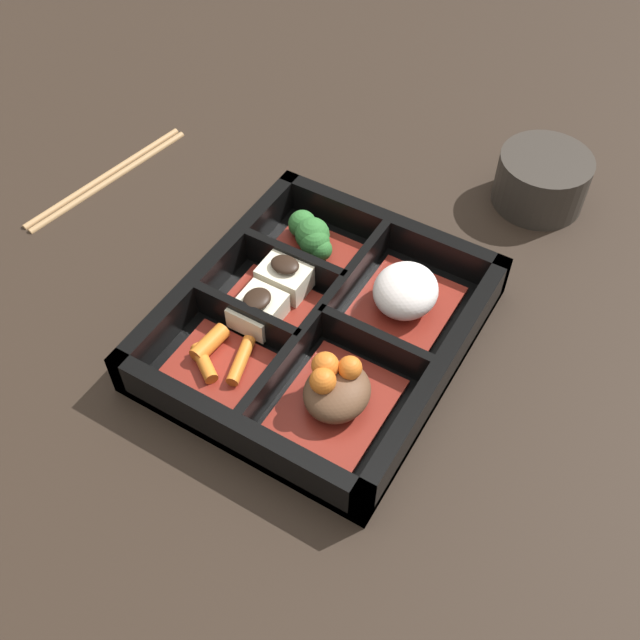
% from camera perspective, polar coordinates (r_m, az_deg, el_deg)
% --- Properties ---
extents(ground_plane, '(3.00, 3.00, 0.00)m').
position_cam_1_polar(ground_plane, '(0.64, 0.00, -1.42)').
color(ground_plane, black).
extents(bento_base, '(0.26, 0.23, 0.01)m').
position_cam_1_polar(bento_base, '(0.64, 0.00, -1.14)').
color(bento_base, black).
rests_on(bento_base, ground_plane).
extents(bento_rim, '(0.26, 0.23, 0.04)m').
position_cam_1_polar(bento_rim, '(0.63, -0.16, -0.11)').
color(bento_rim, black).
rests_on(bento_rim, ground_plane).
extents(bowl_rice, '(0.10, 0.08, 0.04)m').
position_cam_1_polar(bowl_rice, '(0.64, 6.50, 1.93)').
color(bowl_rice, maroon).
rests_on(bowl_rice, bento_base).
extents(bowl_stew, '(0.10, 0.08, 0.05)m').
position_cam_1_polar(bowl_stew, '(0.57, 1.23, -5.48)').
color(bowl_stew, maroon).
rests_on(bowl_stew, bento_base).
extents(bowl_greens, '(0.05, 0.08, 0.04)m').
position_cam_1_polar(bowl_greens, '(0.69, -0.54, 6.28)').
color(bowl_greens, maroon).
rests_on(bowl_greens, bento_base).
extents(bowl_tofu, '(0.08, 0.08, 0.04)m').
position_cam_1_polar(bowl_tofu, '(0.64, -3.62, 1.99)').
color(bowl_tofu, maroon).
rests_on(bowl_tofu, bento_base).
extents(bowl_carrots, '(0.06, 0.08, 0.02)m').
position_cam_1_polar(bowl_carrots, '(0.61, -7.64, -3.11)').
color(bowl_carrots, maroon).
rests_on(bowl_carrots, bento_base).
extents(tea_cup, '(0.09, 0.09, 0.05)m').
position_cam_1_polar(tea_cup, '(0.77, 16.56, 10.28)').
color(tea_cup, '#2D2823').
rests_on(tea_cup, ground_plane).
extents(chopsticks, '(0.20, 0.05, 0.01)m').
position_cam_1_polar(chopsticks, '(0.81, -15.90, 10.51)').
color(chopsticks, '#A87F51').
rests_on(chopsticks, ground_plane).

